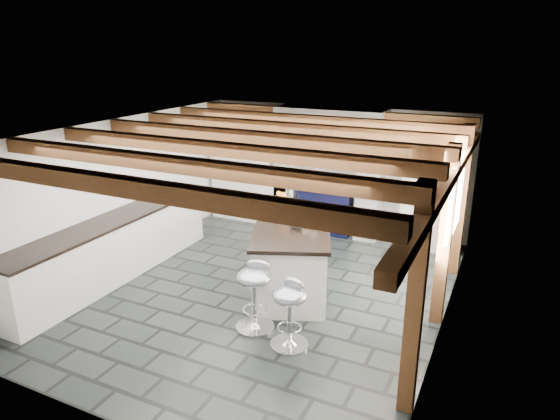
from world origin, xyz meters
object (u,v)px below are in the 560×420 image
at_px(bar_stool_near, 290,306).
at_px(bar_stool_far, 255,288).
at_px(kitchen_island, 292,255).
at_px(range_cooker, 328,207).

distance_m(bar_stool_near, bar_stool_far, 0.57).
bearing_deg(bar_stool_far, bar_stool_near, -26.79).
bearing_deg(bar_stool_far, kitchen_island, 82.14).
distance_m(range_cooker, bar_stool_far, 3.66).
bearing_deg(kitchen_island, bar_stool_far, -109.64).
height_order(range_cooker, bar_stool_near, range_cooker).
height_order(range_cooker, kitchen_island, kitchen_island).
xyz_separation_m(bar_stool_near, bar_stool_far, (-0.55, 0.16, 0.03)).
relative_size(kitchen_island, bar_stool_near, 2.64).
relative_size(range_cooker, bar_stool_near, 1.19).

